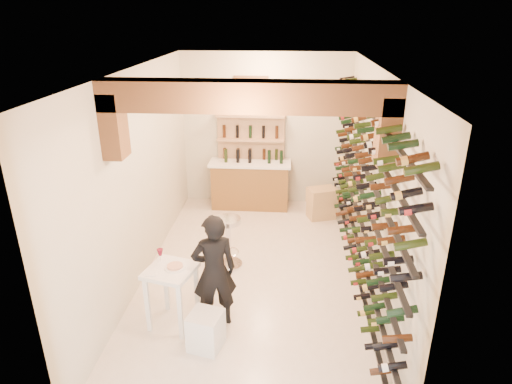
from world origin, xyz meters
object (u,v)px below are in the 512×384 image
Objects in this scene: back_counter at (250,183)px; crate_lower at (321,210)px; person at (214,271)px; white_stool at (206,330)px; tasting_table at (171,279)px; chrome_barstool at (228,238)px; wine_rack at (359,187)px.

back_counter is 1.60m from crate_lower.
white_stool is at bearing 65.50° from person.
tasting_table reaches higher than crate_lower.
white_stool is (0.51, -0.42, -0.46)m from tasting_table.
white_stool reaches higher than crate_lower.
back_counter is 4.01m from tasting_table.
tasting_table is at bearing -109.65° from chrome_barstool.
person is 1.86× the size of chrome_barstool.
wine_rack is 11.74× the size of white_stool.
white_stool is at bearing -92.30° from back_counter.
back_counter is 2.43m from chrome_barstool.
white_stool is 0.30× the size of person.
person is 1.50m from chrome_barstool.
tasting_table is (-2.52, -1.30, -0.85)m from wine_rack.
crate_lower is at bearing -134.16° from person.
tasting_table is 0.57m from person.
wine_rack is at bearing 42.12° from tasting_table.
wine_rack reaches higher than tasting_table.
back_counter is 3.90m from person.
chrome_barstool is (-0.02, 1.47, -0.30)m from person.
tasting_table is (-0.69, -3.95, 0.17)m from back_counter.
chrome_barstool is (0.03, 1.94, 0.26)m from white_stool.
back_counter is at bearing 87.70° from white_stool.
person is at bearing -89.36° from chrome_barstool.
back_counter is at bearing -110.82° from person.
wine_rack is 2.44m from person.
back_counter is 1.64× the size of tasting_table.
wine_rack is 3.55× the size of person.
tasting_table is 0.65× the size of person.
wine_rack is at bearing -166.56° from person.
white_stool is (-0.18, -4.37, -0.29)m from back_counter.
person is at bearing -147.64° from wine_rack.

